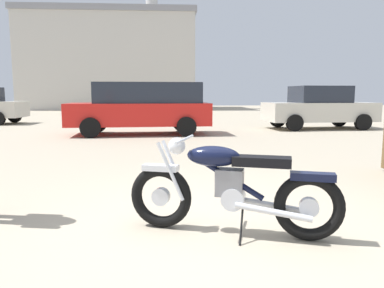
% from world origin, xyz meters
% --- Properties ---
extents(ground_plane, '(80.00, 80.00, 0.00)m').
position_xyz_m(ground_plane, '(0.00, 0.00, 0.00)').
color(ground_plane, tan).
extents(vintage_motorcycle, '(1.99, 0.87, 0.94)m').
position_xyz_m(vintage_motorcycle, '(0.14, -0.14, 0.45)').
color(vintage_motorcycle, black).
rests_on(vintage_motorcycle, ground_plane).
extents(dark_sedan_left, '(4.73, 2.03, 1.74)m').
position_xyz_m(dark_sedan_left, '(-0.90, 8.98, 0.94)').
color(dark_sedan_left, black).
rests_on(dark_sedan_left, ground_plane).
extents(white_estate_far, '(4.24, 1.99, 1.67)m').
position_xyz_m(white_estate_far, '(5.94, 10.26, 0.84)').
color(white_estate_far, black).
rests_on(white_estate_far, ground_plane).
extents(industrial_building, '(15.73, 9.94, 18.96)m').
position_xyz_m(industrial_building, '(-4.16, 32.52, 4.44)').
color(industrial_building, beige).
rests_on(industrial_building, ground_plane).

